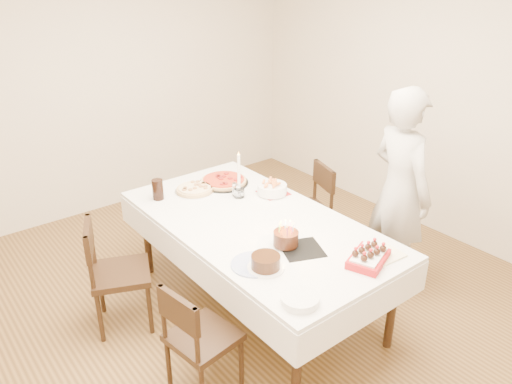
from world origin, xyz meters
TOP-DOWN VIEW (x-y plane):
  - floor at (0.00, 0.00)m, footprint 5.00×5.00m
  - wall_back at (0.00, 2.50)m, footprint 4.50×0.04m
  - wall_right at (2.25, 0.00)m, footprint 0.04×5.00m
  - dining_table at (0.08, 0.09)m, footprint 1.52×2.32m
  - chair_right_savory at (0.92, 0.46)m, footprint 0.54×0.54m
  - chair_left_savory at (-0.81, 0.54)m, footprint 0.58×0.58m
  - chair_left_dessert at (-0.69, -0.37)m, footprint 0.46×0.46m
  - person at (1.16, -0.35)m, footprint 0.52×0.68m
  - pizza_white at (-0.01, 0.80)m, footprint 0.36×0.36m
  - pizza_pepperoni at (0.28, 0.80)m, footprint 0.53×0.53m
  - red_placemat at (0.49, 0.39)m, footprint 0.24×0.24m
  - pasta_bowl at (0.47, 0.38)m, footprint 0.28×0.28m
  - taper_candle at (0.22, 0.50)m, footprint 0.11×0.11m
  - shaker_pair at (0.21, 0.49)m, footprint 0.12×0.12m
  - cola_glass at (-0.30, 0.87)m, footprint 0.11×0.11m
  - layer_cake at (-0.26, -0.43)m, footprint 0.30×0.30m
  - cake_board at (0.07, -0.40)m, footprint 0.34×0.34m
  - birthday_cake at (0.01, -0.30)m, footprint 0.20×0.20m
  - strawberry_box at (0.29, -0.78)m, footprint 0.35×0.29m
  - box_lid at (0.40, -0.78)m, footprint 0.31×0.22m
  - plate_stack at (-0.33, -0.81)m, footprint 0.28×0.28m
  - china_plate at (-0.29, -0.36)m, footprint 0.31×0.31m

SIDE VIEW (x-z plane):
  - floor at x=0.00m, z-range 0.00..0.00m
  - dining_table at x=0.08m, z-range 0.00..0.75m
  - chair_left_dessert at x=-0.69m, z-range 0.00..0.80m
  - chair_right_savory at x=0.92m, z-range 0.00..0.84m
  - chair_left_savory at x=-0.81m, z-range 0.00..0.86m
  - red_placemat at x=0.49m, z-range 0.75..0.75m
  - cake_board at x=0.07m, z-range 0.74..0.76m
  - box_lid at x=0.40m, z-range 0.74..0.76m
  - china_plate at x=-0.29m, z-range 0.75..0.76m
  - pizza_white at x=-0.01m, z-range 0.75..0.79m
  - pizza_pepperoni at x=0.28m, z-range 0.75..0.79m
  - plate_stack at x=-0.33m, z-range 0.75..0.80m
  - strawberry_box at x=0.29m, z-range 0.75..0.82m
  - pasta_bowl at x=0.47m, z-range 0.76..0.83m
  - layer_cake at x=-0.26m, z-range 0.75..0.84m
  - shaker_pair at x=0.21m, z-range 0.75..0.86m
  - cola_glass at x=-0.30m, z-range 0.75..0.91m
  - person at x=1.16m, z-range 0.00..1.67m
  - birthday_cake at x=0.01m, z-range 0.76..0.92m
  - taper_candle at x=0.22m, z-range 0.75..1.14m
  - wall_back at x=0.00m, z-range 0.00..2.70m
  - wall_right at x=2.25m, z-range 0.00..2.70m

